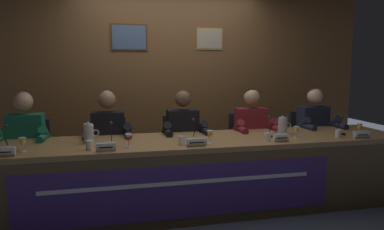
{
  "coord_description": "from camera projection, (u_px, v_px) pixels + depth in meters",
  "views": [
    {
      "loc": [
        -0.75,
        -3.35,
        1.46
      ],
      "look_at": [
        0.0,
        0.0,
        0.99
      ],
      "focal_mm": 31.81,
      "sensor_mm": 36.0,
      "label": 1
    }
  ],
  "objects": [
    {
      "name": "panelist_far_left",
      "position": [
        24.0,
        141.0,
        3.54
      ],
      "size": [
        0.51,
        0.48,
        1.22
      ],
      "color": "black",
      "rests_on": "ground_plane"
    },
    {
      "name": "conference_table",
      "position": [
        194.0,
        163.0,
        3.4
      ],
      "size": [
        4.54,
        0.88,
        0.74
      ],
      "color": "olive",
      "rests_on": "ground_plane"
    },
    {
      "name": "water_cup_left",
      "position": [
        89.0,
        146.0,
        3.03
      ],
      "size": [
        0.06,
        0.06,
        0.08
      ],
      "color": "silver",
      "rests_on": "conference_table"
    },
    {
      "name": "water_cup_far_right",
      "position": [
        338.0,
        134.0,
        3.58
      ],
      "size": [
        0.06,
        0.06,
        0.08
      ],
      "color": "silver",
      "rests_on": "conference_table"
    },
    {
      "name": "microphone_center",
      "position": [
        195.0,
        133.0,
        3.42
      ],
      "size": [
        0.06,
        0.17,
        0.22
      ],
      "color": "black",
      "rests_on": "conference_table"
    },
    {
      "name": "nameplate_right",
      "position": [
        281.0,
        138.0,
        3.36
      ],
      "size": [
        0.16,
        0.06,
        0.08
      ],
      "color": "white",
      "rests_on": "conference_table"
    },
    {
      "name": "panelist_center",
      "position": [
        184.0,
        134.0,
        3.91
      ],
      "size": [
        0.51,
        0.48,
        1.22
      ],
      "color": "black",
      "rests_on": "ground_plane"
    },
    {
      "name": "microphone_far_left",
      "position": [
        4.0,
        141.0,
        3.04
      ],
      "size": [
        0.06,
        0.17,
        0.22
      ],
      "color": "black",
      "rests_on": "conference_table"
    },
    {
      "name": "microphone_far_right",
      "position": [
        340.0,
        128.0,
        3.74
      ],
      "size": [
        0.06,
        0.17,
        0.22
      ],
      "color": "black",
      "rests_on": "conference_table"
    },
    {
      "name": "juice_glass_far_right",
      "position": [
        360.0,
        127.0,
        3.7
      ],
      "size": [
        0.06,
        0.06,
        0.12
      ],
      "color": "white",
      "rests_on": "conference_table"
    },
    {
      "name": "nameplate_far_right",
      "position": [
        362.0,
        135.0,
        3.53
      ],
      "size": [
        0.18,
        0.06,
        0.08
      ],
      "color": "white",
      "rests_on": "conference_table"
    },
    {
      "name": "ground_plane",
      "position": [
        192.0,
        207.0,
        3.6
      ],
      "size": [
        12.0,
        12.0,
        0.0
      ],
      "primitive_type": "plane",
      "color": "#383D4C"
    },
    {
      "name": "water_cup_center",
      "position": [
        182.0,
        141.0,
        3.22
      ],
      "size": [
        0.06,
        0.06,
        0.08
      ],
      "color": "silver",
      "rests_on": "conference_table"
    },
    {
      "name": "chair_left",
      "position": [
        109.0,
        158.0,
        3.95
      ],
      "size": [
        0.44,
        0.44,
        0.89
      ],
      "color": "black",
      "rests_on": "ground_plane"
    },
    {
      "name": "juice_glass_right",
      "position": [
        296.0,
        130.0,
        3.53
      ],
      "size": [
        0.06,
        0.06,
        0.12
      ],
      "color": "white",
      "rests_on": "conference_table"
    },
    {
      "name": "chair_far_right",
      "position": [
        306.0,
        147.0,
        4.51
      ],
      "size": [
        0.44,
        0.44,
        0.89
      ],
      "color": "black",
      "rests_on": "ground_plane"
    },
    {
      "name": "juice_glass_center",
      "position": [
        210.0,
        134.0,
        3.29
      ],
      "size": [
        0.06,
        0.06,
        0.12
      ],
      "color": "white",
      "rests_on": "conference_table"
    },
    {
      "name": "panelist_right",
      "position": [
        253.0,
        131.0,
        4.09
      ],
      "size": [
        0.51,
        0.48,
        1.22
      ],
      "color": "black",
      "rests_on": "ground_plane"
    },
    {
      "name": "chair_right",
      "position": [
        246.0,
        150.0,
        4.32
      ],
      "size": [
        0.44,
        0.44,
        0.89
      ],
      "color": "black",
      "rests_on": "ground_plane"
    },
    {
      "name": "nameplate_far_left",
      "position": [
        4.0,
        152.0,
        2.8
      ],
      "size": [
        0.17,
        0.06,
        0.08
      ],
      "color": "white",
      "rests_on": "conference_table"
    },
    {
      "name": "juice_glass_left",
      "position": [
        129.0,
        138.0,
        3.13
      ],
      "size": [
        0.06,
        0.06,
        0.12
      ],
      "color": "white",
      "rests_on": "conference_table"
    },
    {
      "name": "wall_back_panelled",
      "position": [
        170.0,
        80.0,
        4.8
      ],
      "size": [
        5.74,
        0.14,
        2.6
      ],
      "color": "brown",
      "rests_on": "ground_plane"
    },
    {
      "name": "water_pitcher_left_side",
      "position": [
        89.0,
        134.0,
        3.29
      ],
      "size": [
        0.15,
        0.1,
        0.21
      ],
      "color": "silver",
      "rests_on": "conference_table"
    },
    {
      "name": "nameplate_center",
      "position": [
        196.0,
        142.0,
        3.16
      ],
      "size": [
        0.2,
        0.06,
        0.08
      ],
      "color": "white",
      "rests_on": "conference_table"
    },
    {
      "name": "water_cup_right",
      "position": [
        267.0,
        137.0,
        3.4
      ],
      "size": [
        0.06,
        0.06,
        0.08
      ],
      "color": "silver",
      "rests_on": "conference_table"
    },
    {
      "name": "juice_glass_far_left",
      "position": [
        23.0,
        142.0,
        2.96
      ],
      "size": [
        0.06,
        0.06,
        0.12
      ],
      "color": "white",
      "rests_on": "conference_table"
    },
    {
      "name": "microphone_right",
      "position": [
        272.0,
        130.0,
        3.6
      ],
      "size": [
        0.06,
        0.17,
        0.22
      ],
      "color": "black",
      "rests_on": "conference_table"
    },
    {
      "name": "nameplate_left",
      "position": [
        106.0,
        147.0,
        2.97
      ],
      "size": [
        0.17,
        0.06,
        0.08
      ],
      "color": "white",
      "rests_on": "conference_table"
    },
    {
      "name": "chair_center",
      "position": [
        181.0,
        154.0,
        4.14
      ],
      "size": [
        0.44,
        0.44,
        0.89
      ],
      "color": "black",
      "rests_on": "ground_plane"
    },
    {
      "name": "panelist_far_right",
      "position": [
        316.0,
        129.0,
        4.28
      ],
      "size": [
        0.51,
        0.48,
        1.22
      ],
      "color": "black",
      "rests_on": "ground_plane"
    },
    {
      "name": "chair_far_left",
      "position": [
        31.0,
        162.0,
        3.77
      ],
      "size": [
        0.44,
        0.44,
        0.89
      ],
      "color": "black",
      "rests_on": "ground_plane"
    },
    {
      "name": "panelist_left",
      "position": [
        108.0,
        138.0,
        3.72
      ],
      "size": [
        0.51,
        0.48,
        1.22
      ],
      "color": "black",
      "rests_on": "ground_plane"
    },
    {
      "name": "microphone_left",
      "position": [
        111.0,
        137.0,
        3.21
      ],
      "size": [
        0.06,
        0.17,
        0.22
      ],
      "color": "black",
      "rests_on": "conference_table"
    },
    {
      "name": "water_pitcher_right_side",
      "position": [
        283.0,
        126.0,
        3.72
      ],
      "size": [
        0.15,
        0.1,
        0.21
      ],
      "color": "silver",
      "rests_on": "conference_table"
    }
  ]
}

